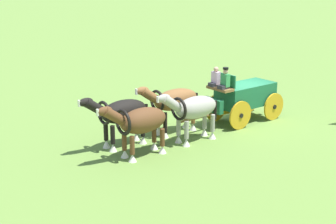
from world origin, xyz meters
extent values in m
plane|color=olive|center=(0.00, 0.00, 0.00)|extent=(220.00, 220.00, 0.00)
cube|color=#195B38|center=(0.00, 0.00, 1.24)|extent=(2.99, 1.88, 1.00)
cube|color=brown|center=(1.60, 0.34, 1.78)|extent=(0.80, 1.29, 0.12)
cube|color=#195B38|center=(1.99, 0.43, 1.09)|extent=(0.46, 1.09, 0.60)
cube|color=#195B38|center=(1.30, 0.28, 2.12)|extent=(0.31, 1.18, 0.55)
cube|color=gold|center=(0.00, 0.00, 0.64)|extent=(3.01, 0.80, 0.16)
cylinder|color=gold|center=(0.92, 0.98, 0.64)|extent=(1.26, 0.35, 1.28)
cylinder|color=black|center=(0.92, 0.98, 0.64)|extent=(0.23, 0.22, 0.20)
cylinder|color=gold|center=(1.24, -0.52, 0.64)|extent=(1.26, 0.35, 1.28)
cylinder|color=black|center=(1.24, -0.52, 0.64)|extent=(0.23, 0.22, 0.20)
cylinder|color=gold|center=(-1.24, 0.52, 0.64)|extent=(1.26, 0.35, 1.28)
cylinder|color=black|center=(-1.24, 0.52, 0.64)|extent=(0.23, 0.22, 0.20)
cylinder|color=gold|center=(-0.92, -0.98, 0.64)|extent=(1.26, 0.35, 1.28)
cylinder|color=black|center=(-0.92, -0.98, 0.64)|extent=(0.23, 0.22, 0.20)
cylinder|color=brown|center=(2.62, 0.56, 0.69)|extent=(2.56, 0.64, 0.10)
cube|color=#2D2D33|center=(1.65, 0.66, 1.92)|extent=(0.46, 0.40, 0.16)
cube|color=#338C4C|center=(1.54, 0.63, 2.20)|extent=(0.31, 0.40, 0.55)
sphere|color=tan|center=(1.54, 0.63, 2.58)|extent=(0.22, 0.22, 0.22)
cylinder|color=black|center=(1.54, 0.63, 2.71)|extent=(0.24, 0.24, 0.08)
cube|color=#2D2D33|center=(1.78, 0.08, 1.92)|extent=(0.46, 0.40, 0.16)
cube|color=silver|center=(1.66, 0.06, 2.20)|extent=(0.31, 0.40, 0.55)
sphere|color=tan|center=(1.66, 0.06, 2.58)|extent=(0.22, 0.22, 0.22)
ellipsoid|color=#9E998E|center=(3.37, 1.39, 1.42)|extent=(2.16, 1.31, 0.90)
cylinder|color=#9E998E|center=(4.00, 1.78, 0.67)|extent=(0.18, 0.18, 0.73)
cone|color=silver|center=(4.00, 1.78, 0.16)|extent=(0.30, 0.30, 0.31)
cylinder|color=#9E998E|center=(4.11, 1.30, 0.67)|extent=(0.18, 0.18, 0.73)
cone|color=silver|center=(4.11, 1.30, 0.16)|extent=(0.30, 0.30, 0.31)
cylinder|color=#9E998E|center=(2.63, 1.48, 0.67)|extent=(0.18, 0.18, 0.73)
cone|color=silver|center=(2.63, 1.48, 0.16)|extent=(0.30, 0.30, 0.31)
cylinder|color=#9E998E|center=(2.73, 1.00, 0.67)|extent=(0.18, 0.18, 0.73)
cone|color=silver|center=(2.73, 1.00, 0.16)|extent=(0.30, 0.30, 0.31)
cylinder|color=#9E998E|center=(4.61, 1.66, 1.81)|extent=(1.00, 0.55, 0.81)
ellipsoid|color=#9E998E|center=(4.97, 1.74, 2.07)|extent=(0.64, 0.38, 0.32)
cube|color=silver|center=(5.25, 1.79, 2.07)|extent=(0.08, 0.11, 0.24)
torus|color=black|center=(4.25, 1.58, 1.52)|extent=(0.31, 0.94, 0.93)
cylinder|color=black|center=(2.33, 1.17, 1.12)|extent=(0.14, 0.14, 0.80)
ellipsoid|color=brown|center=(3.64, 0.12, 1.47)|extent=(2.33, 1.34, 0.90)
cylinder|color=brown|center=(4.34, 0.52, 0.70)|extent=(0.18, 0.18, 0.76)
cone|color=silver|center=(4.34, 0.52, 0.16)|extent=(0.30, 0.30, 0.33)
cylinder|color=brown|center=(4.44, 0.04, 0.70)|extent=(0.18, 0.18, 0.76)
cone|color=silver|center=(4.44, 0.04, 0.16)|extent=(0.30, 0.30, 0.33)
cylinder|color=brown|center=(2.84, 0.20, 0.70)|extent=(0.18, 0.18, 0.76)
cone|color=silver|center=(2.84, 0.20, 0.16)|extent=(0.30, 0.30, 0.33)
cylinder|color=brown|center=(2.94, -0.29, 0.70)|extent=(0.18, 0.18, 0.76)
cone|color=silver|center=(2.94, -0.29, 0.16)|extent=(0.30, 0.30, 0.33)
cylinder|color=brown|center=(4.96, 0.40, 1.86)|extent=(1.00, 0.55, 0.81)
ellipsoid|color=brown|center=(5.32, 0.48, 2.12)|extent=(0.64, 0.38, 0.32)
cube|color=silver|center=(5.60, 0.54, 2.12)|extent=(0.08, 0.11, 0.24)
torus|color=black|center=(4.60, 0.33, 1.57)|extent=(0.31, 0.94, 0.93)
cylinder|color=black|center=(2.52, -0.12, 1.17)|extent=(0.14, 0.14, 0.80)
ellipsoid|color=brown|center=(5.91, 1.94, 1.38)|extent=(2.12, 1.35, 0.95)
cylinder|color=brown|center=(6.52, 2.34, 0.64)|extent=(0.18, 0.18, 0.69)
cone|color=silver|center=(6.52, 2.34, 0.15)|extent=(0.30, 0.30, 0.29)
cylinder|color=brown|center=(6.64, 1.82, 0.64)|extent=(0.18, 0.18, 0.69)
cone|color=silver|center=(6.64, 1.82, 0.15)|extent=(0.30, 0.30, 0.29)
cylinder|color=brown|center=(5.18, 2.05, 0.64)|extent=(0.18, 0.18, 0.69)
cone|color=silver|center=(5.18, 2.05, 0.15)|extent=(0.30, 0.30, 0.29)
cylinder|color=brown|center=(5.29, 1.54, 0.64)|extent=(0.18, 0.18, 0.69)
cone|color=silver|center=(5.29, 1.54, 0.15)|extent=(0.30, 0.30, 0.29)
cylinder|color=brown|center=(7.13, 2.20, 1.79)|extent=(1.00, 0.55, 0.81)
ellipsoid|color=brown|center=(7.49, 2.28, 2.04)|extent=(0.64, 0.38, 0.32)
cube|color=silver|center=(7.77, 2.34, 2.04)|extent=(0.08, 0.11, 0.24)
torus|color=black|center=(6.77, 2.12, 1.48)|extent=(0.32, 0.98, 0.98)
cylinder|color=black|center=(4.90, 1.72, 1.08)|extent=(0.14, 0.14, 0.80)
ellipsoid|color=black|center=(6.18, 0.67, 1.43)|extent=(2.16, 1.32, 0.91)
cylinder|color=black|center=(6.82, 1.06, 0.67)|extent=(0.18, 0.18, 0.73)
cone|color=silver|center=(6.82, 1.06, 0.16)|extent=(0.30, 0.30, 0.31)
cylinder|color=black|center=(6.92, 0.57, 0.67)|extent=(0.18, 0.18, 0.73)
cone|color=silver|center=(6.92, 0.57, 0.16)|extent=(0.30, 0.30, 0.31)
cylinder|color=black|center=(5.44, 0.76, 0.67)|extent=(0.18, 0.18, 0.73)
cone|color=silver|center=(5.44, 0.76, 0.16)|extent=(0.30, 0.30, 0.31)
cylinder|color=black|center=(5.55, 0.27, 0.67)|extent=(0.18, 0.18, 0.73)
cone|color=silver|center=(5.55, 0.27, 0.16)|extent=(0.30, 0.30, 0.31)
cylinder|color=black|center=(7.43, 0.93, 1.82)|extent=(1.00, 0.55, 0.81)
ellipsoid|color=black|center=(7.79, 1.01, 2.08)|extent=(0.64, 0.38, 0.32)
cube|color=silver|center=(8.06, 1.07, 2.08)|extent=(0.08, 0.11, 0.24)
torus|color=black|center=(7.07, 0.86, 1.53)|extent=(0.32, 0.95, 0.94)
cylinder|color=black|center=(5.15, 0.44, 1.13)|extent=(0.14, 0.14, 0.80)
camera|label=1|loc=(12.35, 17.36, 6.75)|focal=50.70mm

